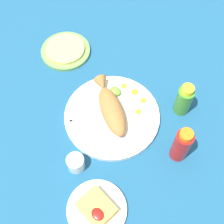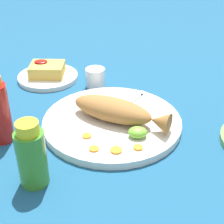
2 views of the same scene
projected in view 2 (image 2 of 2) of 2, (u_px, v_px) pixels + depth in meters
The scene contains 14 objects.
ground_plane at pixel (112, 125), 0.85m from camera, with size 4.00×4.00×0.00m, color navy.
main_plate at pixel (112, 122), 0.84m from camera, with size 0.34×0.34×0.02m, color silver.
fried_fish at pixel (117, 111), 0.82m from camera, with size 0.25×0.16×0.05m.
fork_near at pixel (128, 103), 0.90m from camera, with size 0.12×0.16×0.00m.
fork_far at pixel (142, 109), 0.88m from camera, with size 0.03×0.19×0.00m.
carrot_slice_near at pixel (87, 136), 0.77m from camera, with size 0.02×0.02×0.00m, color orange.
carrot_slice_mid at pixel (94, 149), 0.73m from camera, with size 0.02×0.02×0.00m, color orange.
carrot_slice_far at pixel (116, 150), 0.73m from camera, with size 0.03×0.03×0.00m, color orange.
carrot_slice_extra at pixel (138, 147), 0.74m from camera, with size 0.02×0.02×0.00m, color orange.
lime_wedge_main at pixel (138, 132), 0.77m from camera, with size 0.04×0.04×0.02m, color #6BB233.
hot_sauce_bottle_green at pixel (32, 156), 0.64m from camera, with size 0.06×0.06×0.14m.
salt_cup at pixel (95, 79), 1.02m from camera, with size 0.06×0.06×0.06m.
side_plate_fries at pixel (48, 77), 1.07m from camera, with size 0.18×0.18×0.01m, color silver.
fries_pile at pixel (47, 69), 1.06m from camera, with size 0.10×0.08×0.04m.
Camera 2 is at (-0.02, 0.71, 0.47)m, focal length 55.00 mm.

